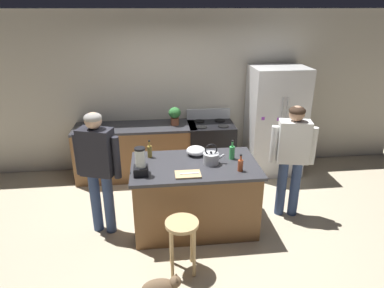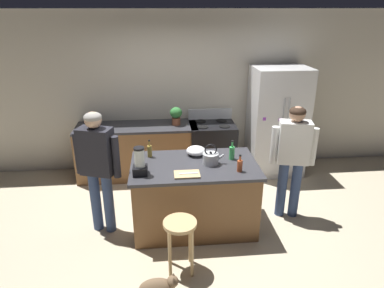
% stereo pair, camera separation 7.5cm
% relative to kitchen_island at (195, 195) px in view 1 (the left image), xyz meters
% --- Properties ---
extents(ground_plane, '(14.00, 14.00, 0.00)m').
position_rel_kitchen_island_xyz_m(ground_plane, '(0.00, 0.00, -0.45)').
color(ground_plane, beige).
extents(back_wall, '(8.00, 0.10, 2.70)m').
position_rel_kitchen_island_xyz_m(back_wall, '(0.00, 1.95, 0.90)').
color(back_wall, beige).
rests_on(back_wall, ground_plane).
extents(kitchen_island, '(1.59, 0.95, 0.90)m').
position_rel_kitchen_island_xyz_m(kitchen_island, '(0.00, 0.00, 0.00)').
color(kitchen_island, brown).
rests_on(kitchen_island, ground_plane).
extents(back_counter_run, '(2.00, 0.64, 0.90)m').
position_rel_kitchen_island_xyz_m(back_counter_run, '(-0.80, 1.55, -0.00)').
color(back_counter_run, brown).
rests_on(back_counter_run, ground_plane).
extents(refrigerator, '(0.90, 0.73, 1.83)m').
position_rel_kitchen_island_xyz_m(refrigerator, '(1.56, 1.50, 0.46)').
color(refrigerator, silver).
rests_on(refrigerator, ground_plane).
extents(stove_range, '(0.76, 0.65, 1.08)m').
position_rel_kitchen_island_xyz_m(stove_range, '(0.46, 1.52, 0.01)').
color(stove_range, black).
rests_on(stove_range, ground_plane).
extents(person_by_island_left, '(0.59, 0.34, 1.61)m').
position_rel_kitchen_island_xyz_m(person_by_island_left, '(-1.18, 0.02, 0.52)').
color(person_by_island_left, '#384C7A').
rests_on(person_by_island_left, ground_plane).
extents(person_by_sink_right, '(0.60, 0.30, 1.58)m').
position_rel_kitchen_island_xyz_m(person_by_sink_right, '(1.31, 0.12, 0.50)').
color(person_by_sink_right, '#384C7A').
rests_on(person_by_sink_right, ground_plane).
extents(bar_stool, '(0.36, 0.36, 0.63)m').
position_rel_kitchen_island_xyz_m(bar_stool, '(-0.24, -0.82, 0.04)').
color(bar_stool, tan).
rests_on(bar_stool, ground_plane).
extents(cat, '(0.52, 0.18, 0.26)m').
position_rel_kitchen_island_xyz_m(cat, '(-0.48, -1.18, -0.34)').
color(cat, brown).
rests_on(cat, ground_plane).
extents(potted_plant, '(0.20, 0.20, 0.30)m').
position_rel_kitchen_island_xyz_m(potted_plant, '(-0.14, 1.55, 0.62)').
color(potted_plant, brown).
rests_on(potted_plant, back_counter_run).
extents(blender_appliance, '(0.17, 0.17, 0.34)m').
position_rel_kitchen_island_xyz_m(blender_appliance, '(-0.66, -0.21, 0.59)').
color(blender_appliance, black).
rests_on(blender_appliance, kitchen_island).
extents(bottle_cooking_sauce, '(0.06, 0.06, 0.22)m').
position_rel_kitchen_island_xyz_m(bottle_cooking_sauce, '(0.52, -0.25, 0.53)').
color(bottle_cooking_sauce, '#B24C26').
rests_on(bottle_cooking_sauce, kitchen_island).
extents(bottle_soda, '(0.07, 0.07, 0.26)m').
position_rel_kitchen_island_xyz_m(bottle_soda, '(0.50, 0.11, 0.54)').
color(bottle_soda, '#3FB259').
rests_on(bottle_soda, kitchen_island).
extents(bottle_vinegar, '(0.06, 0.06, 0.24)m').
position_rel_kitchen_island_xyz_m(bottle_vinegar, '(-0.56, 0.28, 0.53)').
color(bottle_vinegar, olive).
rests_on(bottle_vinegar, kitchen_island).
extents(mixing_bowl, '(0.26, 0.26, 0.11)m').
position_rel_kitchen_island_xyz_m(mixing_bowl, '(0.05, 0.29, 0.51)').
color(mixing_bowl, white).
rests_on(mixing_bowl, kitchen_island).
extents(tea_kettle, '(0.28, 0.20, 0.27)m').
position_rel_kitchen_island_xyz_m(tea_kettle, '(0.20, -0.01, 0.53)').
color(tea_kettle, '#B7BABF').
rests_on(tea_kettle, kitchen_island).
extents(cutting_board, '(0.30, 0.20, 0.02)m').
position_rel_kitchen_island_xyz_m(cutting_board, '(-0.12, -0.29, 0.46)').
color(cutting_board, tan).
rests_on(cutting_board, kitchen_island).
extents(chef_knife, '(0.22, 0.03, 0.01)m').
position_rel_kitchen_island_xyz_m(chef_knife, '(-0.10, -0.29, 0.47)').
color(chef_knife, '#B7BABF').
rests_on(chef_knife, cutting_board).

